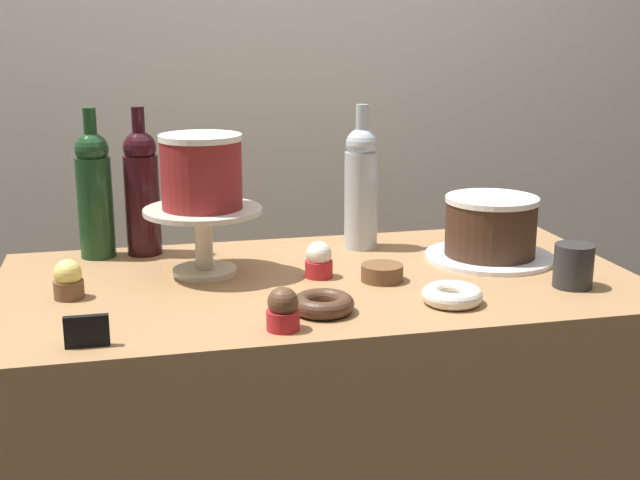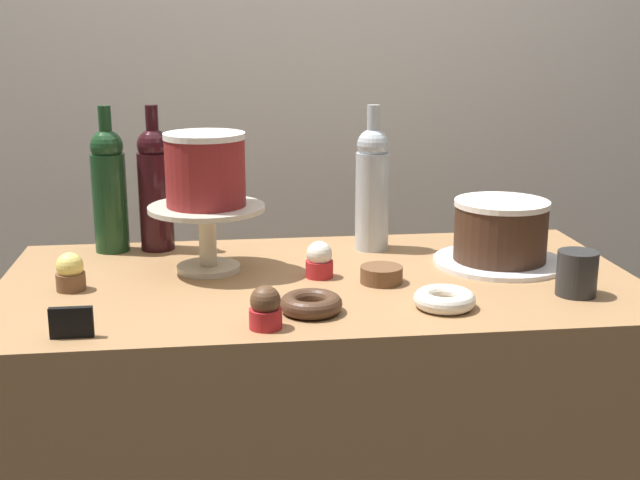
{
  "view_description": "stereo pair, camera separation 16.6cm",
  "coord_description": "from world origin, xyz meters",
  "px_view_note": "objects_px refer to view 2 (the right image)",
  "views": [
    {
      "loc": [
        -0.37,
        -1.57,
        1.45
      ],
      "look_at": [
        0.0,
        0.0,
        1.04
      ],
      "focal_mm": 46.99,
      "sensor_mm": 36.0,
      "label": 1
    },
    {
      "loc": [
        -0.2,
        -1.6,
        1.45
      ],
      "look_at": [
        0.0,
        0.0,
        1.04
      ],
      "focal_mm": 46.99,
      "sensor_mm": 36.0,
      "label": 2
    }
  ],
  "objects_px": {
    "donut_chocolate": "(311,304)",
    "wine_bottle_clear": "(372,186)",
    "white_layer_cake": "(205,169)",
    "coffee_cup_ceramic": "(577,273)",
    "wine_bottle_green": "(109,188)",
    "cupcake_chocolate": "(265,308)",
    "chocolate_round_cake": "(501,230)",
    "cupcake_vanilla": "(319,260)",
    "cookie_stack": "(381,275)",
    "donut_sugar": "(444,299)",
    "cupcake_lemon": "(70,273)",
    "cake_stand_pedestal": "(207,226)",
    "price_sign_chalkboard": "(71,323)",
    "wine_bottle_dark_red": "(155,187)"
  },
  "relations": [
    {
      "from": "donut_sugar",
      "to": "cake_stand_pedestal",
      "type": "bearing_deg",
      "value": 145.45
    },
    {
      "from": "wine_bottle_green",
      "to": "cupcake_chocolate",
      "type": "xyz_separation_m",
      "value": [
        0.31,
        -0.54,
        -0.11
      ]
    },
    {
      "from": "wine_bottle_dark_red",
      "to": "cupcake_lemon",
      "type": "height_order",
      "value": "wine_bottle_dark_red"
    },
    {
      "from": "cake_stand_pedestal",
      "to": "wine_bottle_dark_red",
      "type": "relative_size",
      "value": 0.73
    },
    {
      "from": "wine_bottle_clear",
      "to": "donut_chocolate",
      "type": "xyz_separation_m",
      "value": [
        -0.19,
        -0.42,
        -0.13
      ]
    },
    {
      "from": "wine_bottle_green",
      "to": "cupcake_lemon",
      "type": "height_order",
      "value": "wine_bottle_green"
    },
    {
      "from": "cupcake_chocolate",
      "to": "cookie_stack",
      "type": "xyz_separation_m",
      "value": [
        0.24,
        0.23,
        -0.02
      ]
    },
    {
      "from": "cake_stand_pedestal",
      "to": "cupcake_chocolate",
      "type": "distance_m",
      "value": 0.37
    },
    {
      "from": "coffee_cup_ceramic",
      "to": "price_sign_chalkboard",
      "type": "bearing_deg",
      "value": -173.16
    },
    {
      "from": "cake_stand_pedestal",
      "to": "price_sign_chalkboard",
      "type": "bearing_deg",
      "value": -121.54
    },
    {
      "from": "wine_bottle_clear",
      "to": "wine_bottle_dark_red",
      "type": "xyz_separation_m",
      "value": [
        -0.48,
        0.06,
        0.0
      ]
    },
    {
      "from": "cake_stand_pedestal",
      "to": "donut_sugar",
      "type": "relative_size",
      "value": 2.13
    },
    {
      "from": "white_layer_cake",
      "to": "coffee_cup_ceramic",
      "type": "height_order",
      "value": "white_layer_cake"
    },
    {
      "from": "wine_bottle_clear",
      "to": "price_sign_chalkboard",
      "type": "height_order",
      "value": "wine_bottle_clear"
    },
    {
      "from": "wine_bottle_dark_red",
      "to": "price_sign_chalkboard",
      "type": "relative_size",
      "value": 4.65
    },
    {
      "from": "chocolate_round_cake",
      "to": "donut_sugar",
      "type": "bearing_deg",
      "value": -126.16
    },
    {
      "from": "wine_bottle_dark_red",
      "to": "cookie_stack",
      "type": "relative_size",
      "value": 3.87
    },
    {
      "from": "chocolate_round_cake",
      "to": "cupcake_lemon",
      "type": "height_order",
      "value": "chocolate_round_cake"
    },
    {
      "from": "wine_bottle_dark_red",
      "to": "donut_chocolate",
      "type": "height_order",
      "value": "wine_bottle_dark_red"
    },
    {
      "from": "cupcake_lemon",
      "to": "cupcake_chocolate",
      "type": "relative_size",
      "value": 1.0
    },
    {
      "from": "donut_chocolate",
      "to": "donut_sugar",
      "type": "bearing_deg",
      "value": -1.22
    },
    {
      "from": "cupcake_chocolate",
      "to": "wine_bottle_green",
      "type": "bearing_deg",
      "value": 119.91
    },
    {
      "from": "white_layer_cake",
      "to": "donut_chocolate",
      "type": "bearing_deg",
      "value": -57.67
    },
    {
      "from": "wine_bottle_green",
      "to": "donut_sugar",
      "type": "relative_size",
      "value": 2.91
    },
    {
      "from": "wine_bottle_clear",
      "to": "cupcake_vanilla",
      "type": "xyz_separation_m",
      "value": [
        -0.15,
        -0.2,
        -0.11
      ]
    },
    {
      "from": "wine_bottle_green",
      "to": "wine_bottle_dark_red",
      "type": "distance_m",
      "value": 0.1
    },
    {
      "from": "wine_bottle_clear",
      "to": "wine_bottle_dark_red",
      "type": "distance_m",
      "value": 0.49
    },
    {
      "from": "cupcake_chocolate",
      "to": "coffee_cup_ceramic",
      "type": "bearing_deg",
      "value": 9.94
    },
    {
      "from": "chocolate_round_cake",
      "to": "cupcake_chocolate",
      "type": "relative_size",
      "value": 2.68
    },
    {
      "from": "white_layer_cake",
      "to": "cookie_stack",
      "type": "bearing_deg",
      "value": -20.58
    },
    {
      "from": "white_layer_cake",
      "to": "cookie_stack",
      "type": "distance_m",
      "value": 0.41
    },
    {
      "from": "donut_sugar",
      "to": "cookie_stack",
      "type": "relative_size",
      "value": 1.33
    },
    {
      "from": "wine_bottle_clear",
      "to": "cupcake_vanilla",
      "type": "bearing_deg",
      "value": -125.68
    },
    {
      "from": "coffee_cup_ceramic",
      "to": "cupcake_chocolate",
      "type": "bearing_deg",
      "value": -170.06
    },
    {
      "from": "cake_stand_pedestal",
      "to": "white_layer_cake",
      "type": "height_order",
      "value": "white_layer_cake"
    },
    {
      "from": "white_layer_cake",
      "to": "cupcake_chocolate",
      "type": "xyz_separation_m",
      "value": [
        0.1,
        -0.35,
        -0.18
      ]
    },
    {
      "from": "wine_bottle_green",
      "to": "cookie_stack",
      "type": "xyz_separation_m",
      "value": [
        0.55,
        -0.31,
        -0.13
      ]
    },
    {
      "from": "white_layer_cake",
      "to": "coffee_cup_ceramic",
      "type": "xyz_separation_m",
      "value": [
        0.69,
        -0.25,
        -0.17
      ]
    },
    {
      "from": "wine_bottle_dark_red",
      "to": "cupcake_vanilla",
      "type": "relative_size",
      "value": 4.38
    },
    {
      "from": "cookie_stack",
      "to": "price_sign_chalkboard",
      "type": "xyz_separation_m",
      "value": [
        -0.56,
        -0.23,
        0.01
      ]
    },
    {
      "from": "wine_bottle_dark_red",
      "to": "donut_sugar",
      "type": "height_order",
      "value": "wine_bottle_dark_red"
    },
    {
      "from": "donut_chocolate",
      "to": "wine_bottle_clear",
      "type": "bearing_deg",
      "value": 65.77
    },
    {
      "from": "cupcake_vanilla",
      "to": "donut_sugar",
      "type": "bearing_deg",
      "value": -47.08
    },
    {
      "from": "price_sign_chalkboard",
      "to": "donut_sugar",
      "type": "bearing_deg",
      "value": 6.05
    },
    {
      "from": "donut_sugar",
      "to": "coffee_cup_ceramic",
      "type": "bearing_deg",
      "value": 8.73
    },
    {
      "from": "donut_chocolate",
      "to": "cake_stand_pedestal",
      "type": "bearing_deg",
      "value": 122.33
    },
    {
      "from": "cupcake_lemon",
      "to": "wine_bottle_green",
      "type": "bearing_deg",
      "value": 80.63
    },
    {
      "from": "chocolate_round_cake",
      "to": "cupcake_vanilla",
      "type": "xyz_separation_m",
      "value": [
        -0.39,
        -0.05,
        -0.04
      ]
    },
    {
      "from": "cake_stand_pedestal",
      "to": "coffee_cup_ceramic",
      "type": "xyz_separation_m",
      "value": [
        0.69,
        -0.25,
        -0.05
      ]
    },
    {
      "from": "chocolate_round_cake",
      "to": "wine_bottle_dark_red",
      "type": "distance_m",
      "value": 0.76
    }
  ]
}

